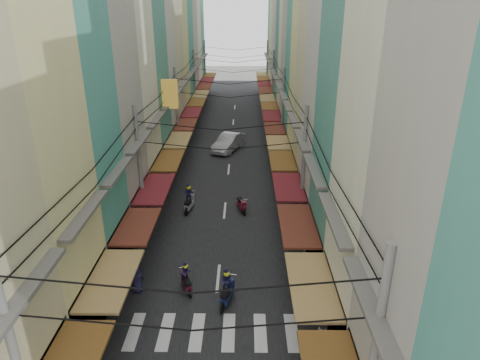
# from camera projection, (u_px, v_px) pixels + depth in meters

# --- Properties ---
(ground) EXTENTS (160.00, 160.00, 0.00)m
(ground) POSITION_uv_depth(u_px,v_px,m) (220.00, 258.00, 24.48)
(ground) COLOR slate
(ground) RESTS_ON ground
(road) EXTENTS (10.00, 80.00, 0.02)m
(road) POSITION_uv_depth(u_px,v_px,m) (231.00, 148.00, 42.94)
(road) COLOR black
(road) RESTS_ON ground
(sidewalk_left) EXTENTS (3.00, 80.00, 0.06)m
(sidewalk_left) POSITION_uv_depth(u_px,v_px,m) (166.00, 147.00, 43.00)
(sidewalk_left) COLOR gray
(sidewalk_left) RESTS_ON ground
(sidewalk_right) EXTENTS (3.00, 80.00, 0.06)m
(sidewalk_right) POSITION_uv_depth(u_px,v_px,m) (295.00, 148.00, 42.87)
(sidewalk_right) COLOR gray
(sidewalk_right) RESTS_ON ground
(crosswalk) EXTENTS (7.55, 2.40, 0.01)m
(crosswalk) POSITION_uv_depth(u_px,v_px,m) (213.00, 332.00, 18.93)
(crosswalk) COLOR silver
(crosswalk) RESTS_ON ground
(building_row_left) EXTENTS (7.80, 67.67, 23.70)m
(building_row_left) POSITION_uv_depth(u_px,v_px,m) (135.00, 50.00, 36.09)
(building_row_left) COLOR #B8B0A8
(building_row_left) RESTS_ON ground
(building_row_right) EXTENTS (7.80, 68.98, 22.59)m
(building_row_right) POSITION_uv_depth(u_px,v_px,m) (322.00, 55.00, 35.97)
(building_row_right) COLOR teal
(building_row_right) RESTS_ON ground
(utility_poles) EXTENTS (10.20, 66.13, 8.20)m
(utility_poles) POSITION_uv_depth(u_px,v_px,m) (228.00, 92.00, 35.81)
(utility_poles) COLOR slate
(utility_poles) RESTS_ON ground
(white_car) EXTENTS (6.08, 4.12, 2.00)m
(white_car) POSITION_uv_depth(u_px,v_px,m) (228.00, 150.00, 42.31)
(white_car) COLOR #BABABE
(white_car) RESTS_ON ground
(bicycle) EXTENTS (1.82, 0.80, 1.22)m
(bicycle) POSITION_uv_depth(u_px,v_px,m) (324.00, 258.00, 24.46)
(bicycle) COLOR black
(bicycle) RESTS_ON ground
(moving_scooters) EXTENTS (4.09, 11.90, 1.99)m
(moving_scooters) POSITION_uv_depth(u_px,v_px,m) (207.00, 239.00, 25.29)
(moving_scooters) COLOR black
(moving_scooters) RESTS_ON ground
(parked_scooters) EXTENTS (13.00, 14.18, 1.00)m
(parked_scooters) POSITION_uv_depth(u_px,v_px,m) (308.00, 304.00, 19.98)
(parked_scooters) COLOR black
(parked_scooters) RESTS_ON ground
(pedestrians) EXTENTS (12.20, 14.18, 2.19)m
(pedestrians) POSITION_uv_depth(u_px,v_px,m) (155.00, 235.00, 24.89)
(pedestrians) COLOR #281F29
(pedestrians) RESTS_ON ground
(market_umbrella) EXTENTS (2.50, 2.50, 2.64)m
(market_umbrella) POSITION_uv_depth(u_px,v_px,m) (335.00, 234.00, 22.37)
(market_umbrella) COLOR #B2B2B7
(market_umbrella) RESTS_ON ground
(traffic_sign) EXTENTS (0.10, 0.67, 3.04)m
(traffic_sign) POSITION_uv_depth(u_px,v_px,m) (306.00, 224.00, 23.54)
(traffic_sign) COLOR slate
(traffic_sign) RESTS_ON ground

